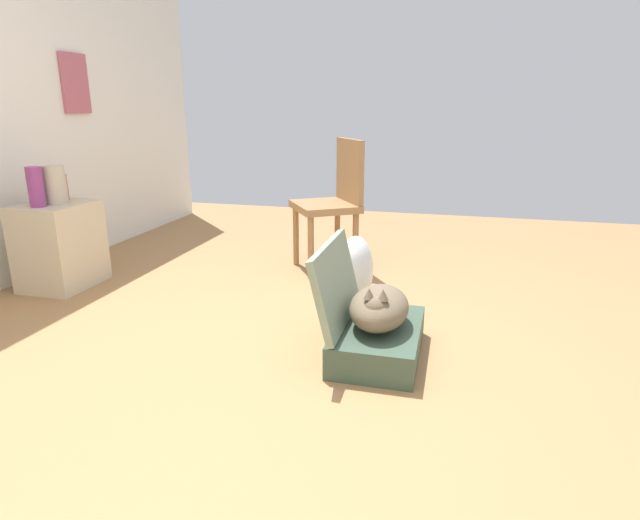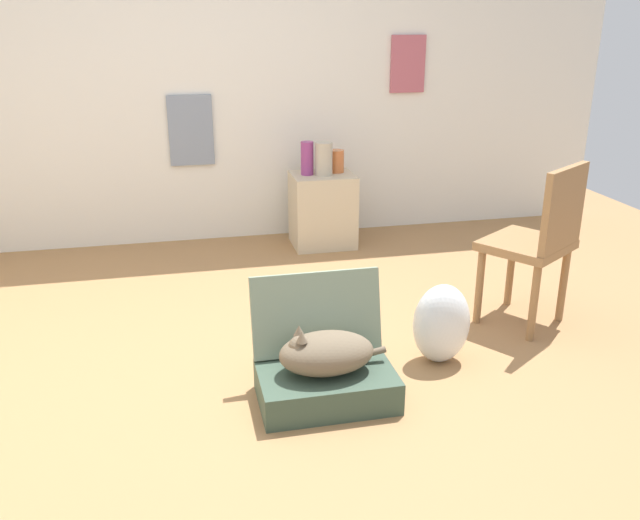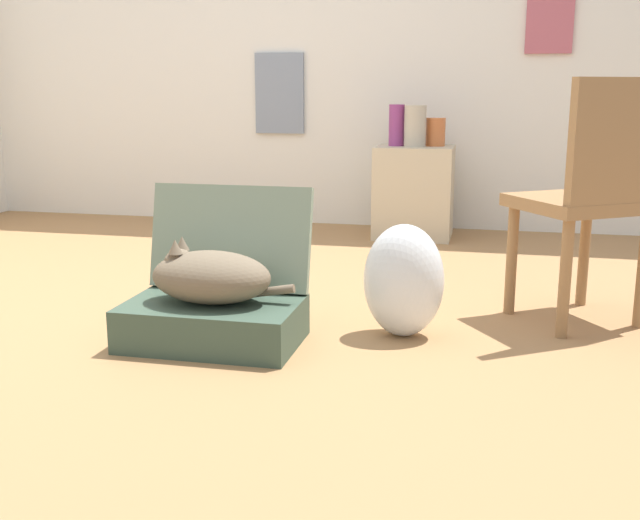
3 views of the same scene
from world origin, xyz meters
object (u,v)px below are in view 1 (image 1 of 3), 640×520
side_table (60,245)px  chair (334,199)px  vase_tall (36,187)px  vase_short (58,188)px  vase_round (55,185)px  suitcase_base (378,340)px  cat (379,307)px  plastic_bag_white (355,270)px

side_table → chair: (0.85, -1.68, 0.25)m
side_table → vase_tall: 0.43m
vase_short → vase_round: bearing=-145.5°
side_table → vase_short: 0.39m
vase_round → chair: bearing=-62.6°
suitcase_base → cat: size_ratio=1.21×
vase_short → vase_round: vase_round is taller
plastic_bag_white → cat: bearing=-159.8°
plastic_bag_white → side_table: bearing=95.0°
suitcase_base → vase_short: bearing=75.0°
cat → plastic_bag_white: bearing=20.2°
side_table → suitcase_base: bearing=-102.5°
cat → plastic_bag_white: 0.72m
cat → chair: size_ratio=0.54×
vase_short → vase_round: 0.15m
suitcase_base → chair: (1.35, 0.54, 0.45)m
suitcase_base → side_table: side_table is taller
plastic_bag_white → vase_short: size_ratio=2.50×
plastic_bag_white → vase_round: vase_round is taller
vase_tall → chair: size_ratio=0.26×
side_table → vase_short: (0.12, 0.05, 0.37)m
suitcase_base → side_table: 2.29m
side_table → vase_round: size_ratio=2.28×
vase_tall → chair: chair is taller
vase_tall → cat: bearing=-99.7°
cat → side_table: side_table is taller
vase_round → cat: bearing=-102.8°
plastic_bag_white → chair: chair is taller
side_table → vase_round: bearing=-90.0°
cat → chair: chair is taller
vase_round → side_table: bearing=90.0°
suitcase_base → chair: bearing=21.9°
suitcase_base → cat: 0.18m
chair → suitcase_base: bearing=-11.9°
plastic_bag_white → vase_tall: 2.07m
chair → side_table: bearing=-96.8°
vase_tall → vase_round: size_ratio=1.01×
chair → vase_short: bearing=-100.7°
cat → plastic_bag_white: size_ratio=1.21×
cat → chair: bearing=21.8°
vase_short → side_table: bearing=-157.4°
vase_round → vase_short: bearing=34.5°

